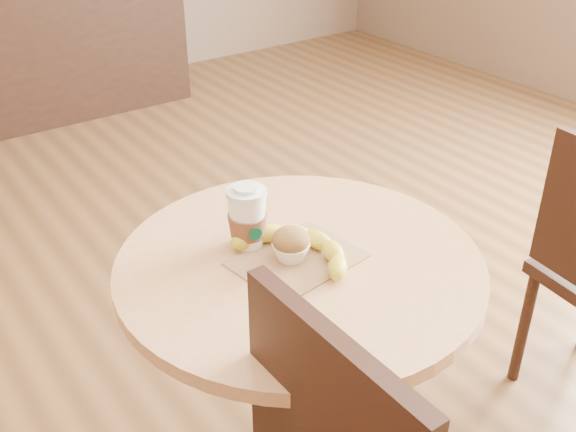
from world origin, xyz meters
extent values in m
cylinder|color=black|center=(-0.09, 0.12, 0.38)|extent=(0.07, 0.07, 0.72)
cylinder|color=tan|center=(-0.09, 0.12, 0.73)|extent=(0.73, 0.73, 0.03)
cylinder|color=black|center=(0.73, 0.09, 0.21)|extent=(0.03, 0.03, 0.42)
cube|color=#966D48|center=(-0.09, 0.12, 0.75)|extent=(0.26, 0.21, 0.00)
cylinder|color=white|center=(-0.14, 0.22, 0.87)|extent=(0.08, 0.08, 0.01)
cylinder|color=white|center=(-0.14, 0.22, 0.88)|extent=(0.05, 0.05, 0.01)
cylinder|color=#074929|center=(-0.15, 0.18, 0.80)|extent=(0.03, 0.01, 0.03)
ellipsoid|color=brown|center=(-0.10, 0.13, 0.80)|extent=(0.07, 0.07, 0.05)
ellipsoid|color=beige|center=(-0.10, 0.13, 0.81)|extent=(0.03, 0.03, 0.01)
camera|label=1|loc=(-0.75, -0.77, 1.50)|focal=42.00mm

